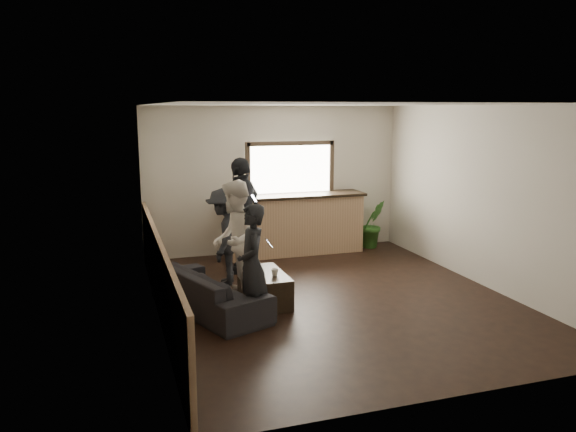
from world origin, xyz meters
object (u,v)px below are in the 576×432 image
object	(u,v)px
sofa	(210,291)
person_b	(235,240)
potted_plant	(372,224)
coffee_table	(264,288)
person_d	(242,216)
bar_counter	(294,220)
cup_b	(275,272)
cup_a	(251,268)
person_a	(252,265)
person_c	(225,237)

from	to	relation	value
sofa	person_b	size ratio (longest dim) A/B	1.15
sofa	potted_plant	world-z (taller)	potted_plant
coffee_table	person_d	xyz separation A→B (m)	(0.07, 1.63, 0.75)
sofa	person_d	world-z (taller)	person_d
bar_counter	cup_b	distance (m)	2.99
coffee_table	person_d	size ratio (longest dim) A/B	0.51
potted_plant	person_b	bearing A→B (deg)	-146.42
person_b	cup_a	bearing A→B (deg)	66.47
sofa	person_a	world-z (taller)	person_a
person_c	person_d	xyz separation A→B (m)	(0.42, 0.56, 0.21)
coffee_table	cup_a	bearing A→B (deg)	134.33
potted_plant	person_c	bearing A→B (deg)	-156.31
person_a	person_d	distance (m)	2.35
cup_a	person_d	world-z (taller)	person_d
coffee_table	person_a	bearing A→B (deg)	-117.16
person_b	cup_b	bearing A→B (deg)	60.23
coffee_table	cup_b	bearing A→B (deg)	-58.99
cup_b	cup_a	bearing A→B (deg)	127.88
cup_b	potted_plant	bearing A→B (deg)	43.49
bar_counter	person_a	world-z (taller)	bar_counter
sofa	coffee_table	size ratio (longest dim) A/B	1.99
cup_a	person_d	bearing A→B (deg)	81.44
potted_plant	cup_a	bearing A→B (deg)	-142.61
cup_a	sofa	bearing A→B (deg)	-159.49
cup_b	person_c	bearing A→B (deg)	110.06
cup_a	potted_plant	xyz separation A→B (m)	(3.09, 2.36, -0.02)
sofa	potted_plant	distance (m)	4.56
bar_counter	sofa	bearing A→B (deg)	-128.47
sofa	cup_a	world-z (taller)	sofa
bar_counter	potted_plant	distance (m)	1.64
bar_counter	potted_plant	bearing A→B (deg)	-1.61
bar_counter	sofa	size ratio (longest dim) A/B	1.35
person_a	person_b	distance (m)	1.02
sofa	person_d	xyz separation A→B (m)	(0.87, 1.72, 0.69)
bar_counter	coffee_table	xyz separation A→B (m)	(-1.30, -2.56, -0.42)
sofa	person_a	distance (m)	0.89
person_b	person_a	bearing A→B (deg)	18.28
cup_a	person_c	world-z (taller)	person_c
cup_a	person_d	size ratio (longest dim) A/B	0.06
coffee_table	sofa	bearing A→B (deg)	-173.64
bar_counter	coffee_table	world-z (taller)	bar_counter
person_a	person_b	bearing A→B (deg)	-175.52
potted_plant	person_d	distance (m)	3.04
potted_plant	bar_counter	bearing A→B (deg)	178.39
bar_counter	cup_a	xyz separation A→B (m)	(-1.45, -2.40, -0.15)
cup_b	person_d	size ratio (longest dim) A/B	0.05
potted_plant	cup_b	bearing A→B (deg)	-136.51
potted_plant	person_a	world-z (taller)	person_a
cup_b	sofa	bearing A→B (deg)	174.68
potted_plant	person_a	size ratio (longest dim) A/B	0.61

